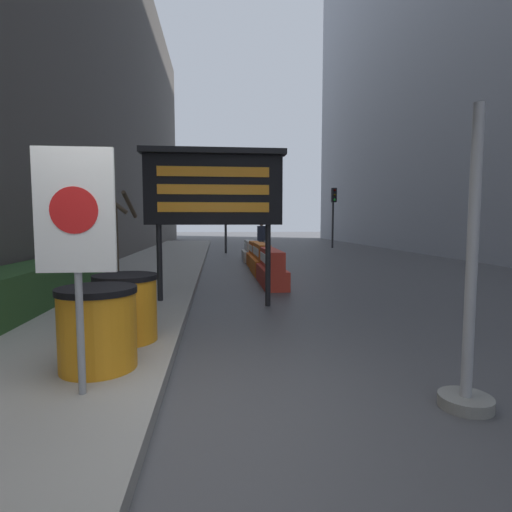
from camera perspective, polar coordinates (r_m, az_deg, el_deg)
name	(u,v)px	position (r m, az deg, el deg)	size (l,w,h in m)	color
ground_plane	(156,420)	(3.52, -14.05, -21.73)	(120.00, 120.00, 0.00)	#474749
building_left_facade	(82,19)	(14.80, -23.64, 28.62)	(0.40, 50.40, 15.23)	#4C4742
hedge_strip	(40,283)	(8.13, -28.52, -3.35)	(0.90, 6.85, 0.69)	#284C23
bare_tree	(112,226)	(11.79, -19.94, 4.08)	(1.23, 1.14, 2.51)	#4C3D2D
barrel_drum_foreground	(98,328)	(4.21, -21.68, -9.51)	(0.75, 0.75, 0.80)	orange
barrel_drum_middle	(126,308)	(5.06, -18.10, -7.02)	(0.75, 0.75, 0.80)	orange
warning_sign	(76,227)	(3.51, -24.37, 3.79)	(0.62, 0.08, 2.02)	gray
message_board	(214,189)	(7.32, -6.04, 9.51)	(2.59, 0.36, 2.87)	black
jersey_barrier_red_striped	(271,269)	(9.92, 2.22, -1.93)	(0.56, 2.20, 0.89)	red
jersey_barrier_orange_near	(261,260)	(12.14, 0.78, -0.63)	(0.57, 1.97, 0.92)	orange
jersey_barrier_orange_far	(255,255)	(14.18, -0.15, 0.09)	(0.51, 1.62, 0.87)	orange
jersey_barrier_white	(250,252)	(16.11, -0.81, 0.59)	(0.62, 1.66, 0.82)	silver
traffic_cone_near	(250,251)	(17.53, -0.90, 0.66)	(0.32, 0.32, 0.57)	black
traffic_light_near_curb	(225,191)	(20.15, -4.38, 9.29)	(0.28, 0.45, 4.33)	#2D2D30
traffic_light_far_side	(334,205)	(24.49, 11.02, 7.23)	(0.28, 0.45, 3.59)	#2D2D30
pedestrian_worker	(261,236)	(16.93, 0.78, 2.81)	(0.39, 0.49, 1.62)	#514C42
steel_pole_right	(469,329)	(3.81, 28.12, -9.13)	(0.44, 0.44, 2.51)	gray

